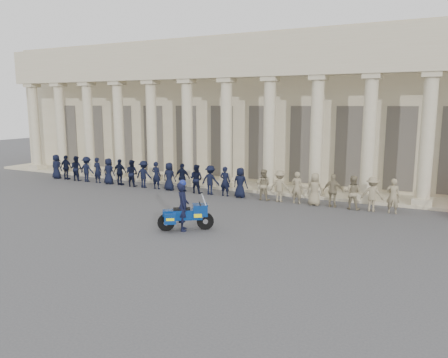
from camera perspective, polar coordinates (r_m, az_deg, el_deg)
ground at (r=18.01m, az=-7.40°, el=-5.93°), size 90.00×90.00×0.00m
building at (r=30.67m, az=8.23°, el=9.03°), size 40.00×12.50×9.00m
officer_rank at (r=24.21m, az=-4.34°, el=0.09°), size 21.52×0.60×1.59m
motorcycle at (r=17.02m, az=-4.96°, el=-4.69°), size 1.89×1.52×1.40m
rider at (r=16.92m, az=-5.38°, el=-3.46°), size 0.77×0.83×2.00m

